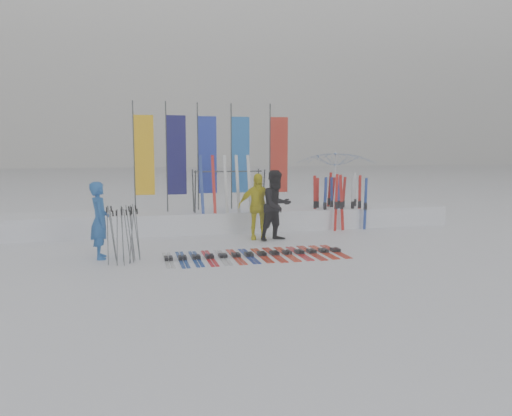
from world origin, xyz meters
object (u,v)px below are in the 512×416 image
object	(u,v)px
person_blue	(100,220)
person_yellow	(257,206)
ski_row	(255,254)
ski_rack	(228,185)
tent_canopy	(336,185)
person_black	(277,205)

from	to	relation	value
person_blue	person_yellow	distance (m)	4.26
ski_row	ski_rack	distance (m)	3.70
person_yellow	ski_rack	bearing A→B (deg)	121.18
person_yellow	ski_row	bearing A→B (deg)	-96.18
tent_canopy	ski_rack	xyz separation A→B (m)	(-4.02, -1.50, 0.17)
person_blue	person_yellow	xyz separation A→B (m)	(3.98, 1.52, 0.03)
person_blue	ski_rack	distance (m)	4.51
ski_rack	person_black	bearing A→B (deg)	-59.21
person_black	tent_canopy	size ratio (longest dim) A/B	0.70
ski_rack	person_blue	bearing A→B (deg)	-140.27
person_black	ski_row	distance (m)	2.26
person_blue	ski_rack	bearing A→B (deg)	-55.83
person_blue	person_black	world-z (taller)	person_black
person_blue	ski_row	xyz separation A→B (m)	(3.40, -0.58, -0.82)
ski_rack	ski_row	bearing A→B (deg)	-90.77
person_blue	tent_canopy	xyz separation A→B (m)	(7.46, 4.36, 0.35)
ski_rack	person_yellow	bearing A→B (deg)	-68.11
person_blue	ski_row	distance (m)	3.54
person_black	ski_rack	world-z (taller)	person_black
person_black	ski_row	world-z (taller)	person_black
person_black	ski_rack	size ratio (longest dim) A/B	0.92
person_yellow	person_black	bearing A→B (deg)	-25.90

